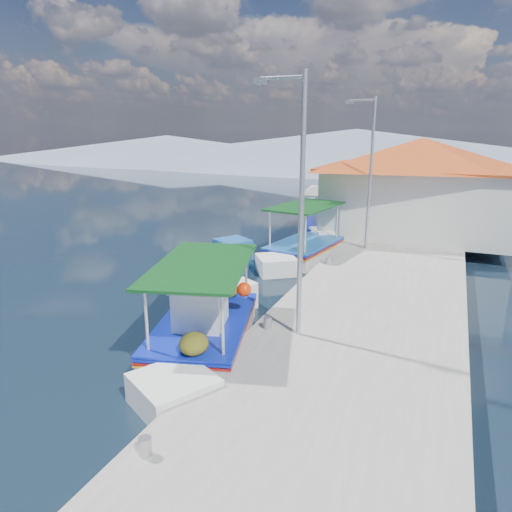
% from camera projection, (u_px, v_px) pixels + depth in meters
% --- Properties ---
extents(ground, '(160.00, 160.00, 0.00)m').
position_uv_depth(ground, '(93.00, 353.00, 11.25)').
color(ground, black).
rests_on(ground, ground).
extents(quay, '(5.00, 44.00, 0.50)m').
position_uv_depth(quay, '(378.00, 297.00, 14.26)').
color(quay, '#A39F99').
rests_on(quay, ground).
extents(bollards, '(0.20, 17.20, 0.30)m').
position_uv_depth(bollards, '(306.00, 283.00, 14.28)').
color(bollards, '#A5A8AD').
rests_on(bollards, quay).
extents(main_caique, '(3.44, 7.05, 2.42)m').
position_uv_depth(main_caique, '(206.00, 328.00, 11.55)').
color(main_caique, white).
rests_on(main_caique, ground).
extents(caique_green_canopy, '(2.70, 6.64, 2.52)m').
position_uv_depth(caique_green_canopy, '(304.00, 250.00, 19.33)').
color(caique_green_canopy, white).
rests_on(caique_green_canopy, ground).
extents(caique_blue_hull, '(2.82, 5.92, 1.09)m').
position_uv_depth(caique_blue_hull, '(223.00, 267.00, 17.22)').
color(caique_blue_hull, '#1B57A2').
rests_on(caique_blue_hull, ground).
extents(caique_far, '(2.80, 7.36, 2.60)m').
position_uv_depth(caique_far, '(327.00, 227.00, 23.22)').
color(caique_far, white).
rests_on(caique_far, ground).
extents(harbor_building, '(10.49, 10.49, 4.40)m').
position_uv_depth(harbor_building, '(419.00, 184.00, 21.43)').
color(harbor_building, silver).
rests_on(harbor_building, quay).
extents(lamp_post_near, '(1.21, 0.14, 6.00)m').
position_uv_depth(lamp_post_near, '(298.00, 196.00, 10.27)').
color(lamp_post_near, '#A5A8AD').
rests_on(lamp_post_near, quay).
extents(lamp_post_far, '(1.21, 0.14, 6.00)m').
position_uv_depth(lamp_post_far, '(369.00, 166.00, 18.24)').
color(lamp_post_far, '#A5A8AD').
rests_on(lamp_post_far, quay).
extents(mountain_ridge, '(171.40, 96.00, 5.50)m').
position_uv_depth(mountain_ridge, '(447.00, 155.00, 57.80)').
color(mountain_ridge, gray).
rests_on(mountain_ridge, ground).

